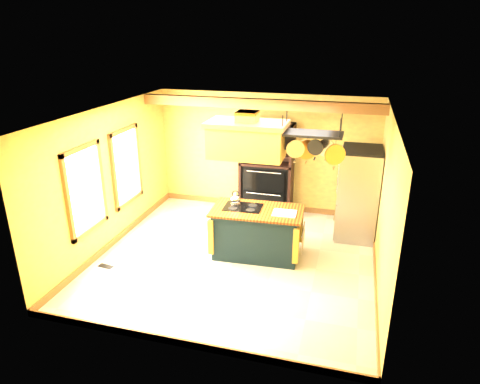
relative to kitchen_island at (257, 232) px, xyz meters
The scene contains 15 objects.
floor 0.62m from the kitchen_island, 144.32° to the right, with size 5.00×5.00×0.00m, color beige.
ceiling 2.27m from the kitchen_island, 144.32° to the right, with size 5.00×5.00×0.00m, color white.
wall_back 2.45m from the kitchen_island, 98.38° to the left, with size 5.00×0.02×2.70m, color gold.
wall_front 2.90m from the kitchen_island, 96.93° to the right, with size 5.00×0.02×2.70m, color gold.
wall_left 2.98m from the kitchen_island, behind, with size 0.02×5.00×2.70m, color gold.
wall_right 2.35m from the kitchen_island, ahead, with size 0.02×5.00×2.70m, color gold.
ceiling_beam 2.60m from the kitchen_island, 102.84° to the left, with size 5.00×0.15×0.20m, color #9A5A2F.
window_near 3.13m from the kitchen_island, 159.63° to the right, with size 0.06×1.06×1.56m.
window_far 2.97m from the kitchen_island, behind, with size 0.06×1.06×1.56m.
kitchen_island is the anchor object (origin of this frame).
range_hood 1.78m from the kitchen_island, behind, with size 1.37×0.77×0.80m.
pot_rack 2.01m from the kitchen_island, ahead, with size 1.12×0.51×0.79m.
refrigerator 2.24m from the kitchen_island, 36.97° to the left, with size 0.78×0.93×1.81m.
hutch 2.08m from the kitchen_island, 97.15° to the left, with size 1.19×0.54×2.10m.
floor_register 2.80m from the kitchen_island, 155.15° to the right, with size 0.28×0.12×0.01m, color black.
Camera 1 is at (1.93, -6.74, 4.00)m, focal length 32.00 mm.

